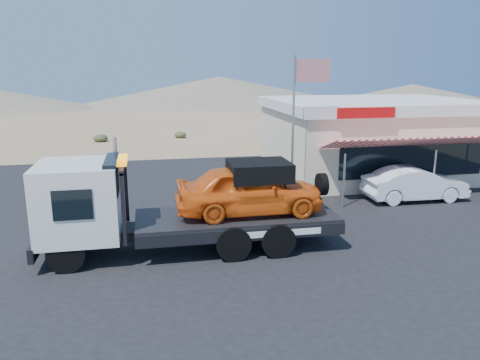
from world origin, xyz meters
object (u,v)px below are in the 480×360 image
Objects in this scene: tow_truck at (183,200)px; flagpole at (299,112)px; white_sedan at (415,184)px; jerky_store at (372,136)px.

flagpole reaches higher than tow_truck.
white_sedan is at bearing 19.79° from tow_truck.
flagpole is at bearing -141.21° from jerky_store.
white_sedan is (10.07, 3.62, -0.87)m from tow_truck.
tow_truck is 0.86× the size of jerky_store.
flagpole is at bearing 41.06° from tow_truck.
white_sedan is at bearing -96.39° from jerky_store.
jerky_store is (10.67, 8.92, 0.39)m from tow_truck.
jerky_store is 7.36m from flagpole.
tow_truck reaches higher than white_sedan.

